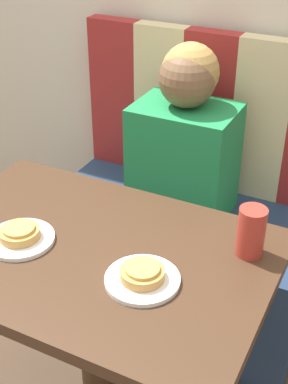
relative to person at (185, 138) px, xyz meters
name	(u,v)px	position (x,y,z in m)	size (l,w,h in m)	color
booth_seat	(179,259)	(0.00, 0.00, -0.53)	(1.00, 0.54, 0.48)	navy
booth_backrest	(209,112)	(0.00, 0.23, 0.01)	(1.00, 0.07, 0.60)	maroon
dining_table	(92,279)	(0.00, -0.63, -0.15)	(0.94, 0.64, 0.72)	#422B1C
person	(185,138)	(0.00, 0.00, 0.00)	(0.34, 0.25, 0.62)	#1E8447
plate_left	(20,239)	(-0.18, -0.68, -0.04)	(0.18, 0.18, 0.01)	white
plate_right	(142,280)	(0.18, -0.68, -0.04)	(0.18, 0.18, 0.01)	white
pizza_left	(19,233)	(-0.18, -0.68, -0.02)	(0.11, 0.11, 0.03)	#C68E47
pizza_right	(142,273)	(0.18, -0.68, -0.02)	(0.11, 0.11, 0.03)	#C68E47
drinking_cup	(251,232)	(0.37, -0.46, 0.02)	(0.07, 0.07, 0.13)	#B23328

